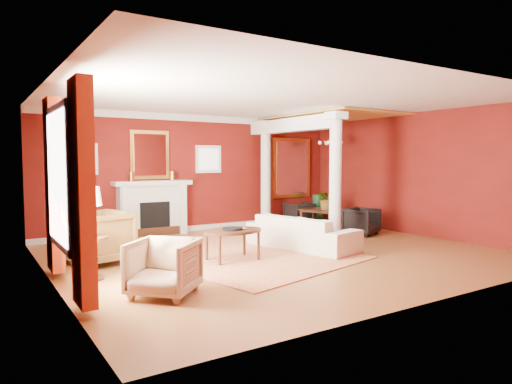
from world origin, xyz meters
TOP-DOWN VIEW (x-y plane):
  - ground at (0.00, 0.00)m, footprint 8.00×8.00m
  - room_shell at (0.00, 0.00)m, footprint 8.04×7.04m
  - fireplace at (-1.30, 3.32)m, footprint 1.85×0.42m
  - overmantel_mirror at (-1.30, 3.45)m, footprint 0.95×0.07m
  - flank_window_left at (-2.85, 3.46)m, footprint 0.70×0.07m
  - flank_window_right at (0.25, 3.46)m, footprint 0.70×0.07m
  - left_window at (-3.89, -0.60)m, footprint 0.21×2.55m
  - column_front at (1.70, 0.30)m, footprint 0.36×0.36m
  - column_back at (1.70, 3.00)m, footprint 0.36×0.36m
  - header_beam at (1.70, 1.90)m, footprint 0.30×3.20m
  - amber_ceiling at (2.85, 1.75)m, footprint 2.30×3.40m
  - dining_mirror at (2.90, 3.45)m, footprint 1.30×0.07m
  - chandelier at (2.90, 1.80)m, footprint 0.60×0.62m
  - crown_trim at (0.00, 3.46)m, footprint 8.00×0.08m
  - base_trim at (0.00, 3.46)m, footprint 8.00×0.08m
  - rug at (-0.76, 0.40)m, footprint 4.09×4.88m
  - sofa at (0.63, 0.09)m, footprint 1.18×2.38m
  - armchair_leopard at (-3.15, 0.91)m, footprint 1.11×1.15m
  - armchair_stripe at (-2.86, -1.43)m, footprint 1.09×1.09m
  - coffee_table at (-1.07, -0.11)m, footprint 1.10×1.10m
  - coffee_book at (-0.99, -0.11)m, footprint 0.16×0.06m
  - side_table at (-3.50, -0.09)m, footprint 0.55×0.55m
  - dining_table at (2.86, 1.75)m, footprint 1.03×1.52m
  - dining_chair_near at (2.89, 0.67)m, footprint 0.85×0.82m
  - dining_chair_far at (2.71, 2.83)m, footprint 0.67×0.63m
  - green_urn at (3.50, 3.00)m, footprint 0.34×0.34m
  - potted_plant at (2.78, 1.81)m, footprint 0.59×0.64m

SIDE VIEW (x-z plane):
  - ground at x=0.00m, z-range 0.00..0.00m
  - rug at x=-0.76m, z-range 0.00..0.02m
  - base_trim at x=0.00m, z-range 0.00..0.12m
  - green_urn at x=3.50m, z-range -0.09..0.72m
  - dining_chair_far at x=2.71m, z-range 0.00..0.67m
  - dining_chair_near at x=2.89m, z-range 0.00..0.71m
  - dining_table at x=2.86m, z-range 0.00..0.80m
  - armchair_stripe at x=-2.86m, z-range 0.00..0.82m
  - sofa at x=0.63m, z-range 0.00..0.90m
  - armchair_leopard at x=-3.15m, z-range 0.00..1.00m
  - coffee_table at x=-1.07m, z-range 0.23..0.79m
  - fireplace at x=-1.30m, z-range 0.00..1.29m
  - coffee_book at x=-0.99m, z-range 0.55..0.77m
  - side_table at x=-3.50m, z-range 0.22..1.61m
  - potted_plant at x=2.78m, z-range 0.80..1.26m
  - left_window at x=-3.89m, z-range 0.12..2.72m
  - column_front at x=1.70m, z-range 0.03..2.83m
  - column_back at x=1.70m, z-range 0.03..2.83m
  - dining_mirror at x=2.90m, z-range 0.70..2.40m
  - flank_window_left at x=-2.85m, z-range 1.45..2.15m
  - flank_window_right at x=0.25m, z-range 1.45..2.15m
  - overmantel_mirror at x=-1.30m, z-range 1.33..2.47m
  - room_shell at x=0.00m, z-range 0.56..3.48m
  - chandelier at x=2.90m, z-range 1.87..2.62m
  - header_beam at x=1.70m, z-range 2.46..2.78m
  - crown_trim at x=0.00m, z-range 2.74..2.90m
  - amber_ceiling at x=2.85m, z-range 2.85..2.89m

